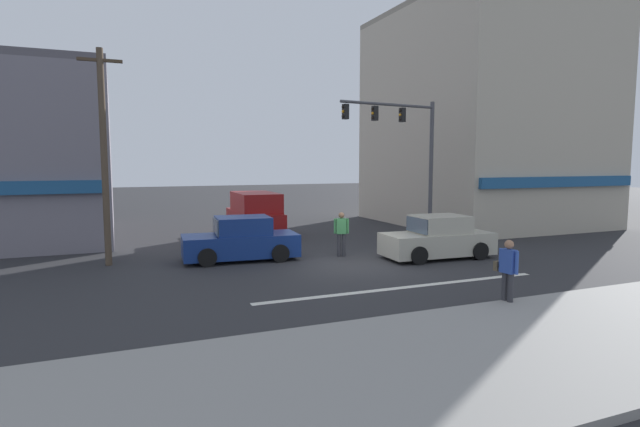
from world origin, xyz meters
The scene contains 12 objects.
ground_plane centered at (0.00, 0.00, 0.00)m, with size 120.00×120.00×0.00m, color #2B2B2D.
lane_marking_stripe centered at (0.00, -3.50, 0.00)m, with size 9.00×0.24×0.01m, color silver.
sidewalk_curb centered at (0.00, -8.50, 0.08)m, with size 40.00×5.00×0.16m, color gray.
building_right_corner centered at (12.23, 8.03, 6.04)m, with size 10.04×11.46×12.09m.
utility_pole_near_left centered at (-7.82, 3.03, 3.80)m, with size 1.40×0.22×7.30m.
utility_pole_far_right centered at (8.74, 8.44, 3.65)m, with size 1.40×0.22×7.01m.
traffic_light_mast centered at (4.36, 3.33, 4.30)m, with size 4.86×0.78×6.20m.
sedan_crossing_center centered at (3.46, -0.17, 0.71)m, with size 4.18×2.03×1.58m.
van_parked_curbside centered at (-1.40, 7.61, 1.01)m, with size 2.12×4.64×2.11m.
sedan_waiting_far centered at (-3.37, 2.21, 0.71)m, with size 4.21×2.11×1.58m.
pedestrian_foreground_with_bag centered at (1.24, -6.10, 0.95)m, with size 0.29×0.68×1.67m.
pedestrian_mid_crossing centered at (0.29, 1.47, 0.95)m, with size 0.54×0.33×1.67m.
Camera 1 is at (-7.54, -15.38, 3.55)m, focal length 28.00 mm.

